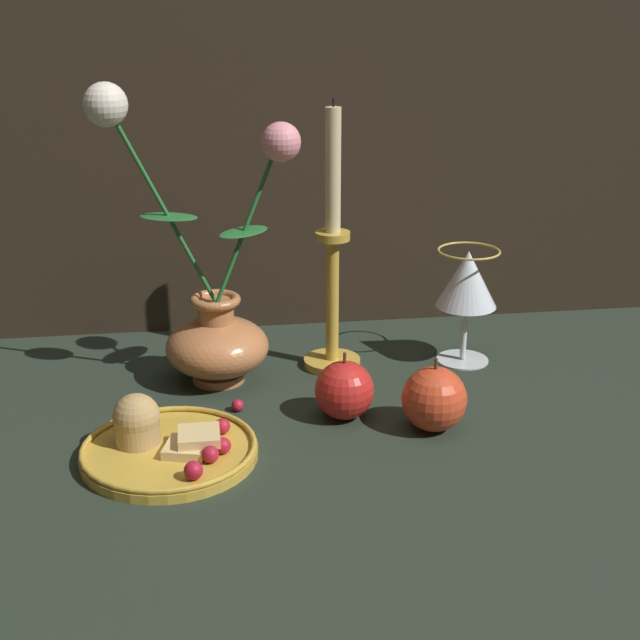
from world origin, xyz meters
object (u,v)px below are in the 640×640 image
Objects in this scene: apple_beside_vase at (344,390)px; vase at (213,313)px; candlestick at (332,274)px; apple_near_glass at (434,399)px; plate_with_pastries at (164,443)px; wine_glass at (467,283)px.

vase is at bearing 139.95° from apple_beside_vase.
apple_near_glass is (0.08, -0.19, -0.09)m from candlestick.
vase is 0.20m from plate_with_pastries.
wine_glass is 0.24m from apple_beside_vase.
vase reaches higher than apple_beside_vase.
plate_with_pastries is 1.22× the size of wine_glass.
wine_glass is 0.17m from candlestick.
apple_near_glass is (0.09, -0.04, 0.00)m from apple_beside_vase.
wine_glass is at bearing 64.23° from apple_near_glass.
candlestick is 4.26× the size of apple_beside_vase.
apple_near_glass reaches higher than apple_beside_vase.
vase is at bearing -176.35° from wine_glass.
plate_with_pastries is 0.54× the size of candlestick.
candlestick is 0.22m from apple_near_glass.
apple_beside_vase is (-0.01, -0.15, -0.09)m from candlestick.
apple_beside_vase is 0.94× the size of apple_near_glass.
wine_glass is 0.21m from apple_near_glass.
candlestick is at bearing 114.21° from apple_near_glass.
plate_with_pastries is 2.18× the size of apple_near_glass.
wine_glass is at bearing -2.19° from candlestick.
vase is 0.29m from apple_near_glass.
vase is 0.19m from apple_beside_vase.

